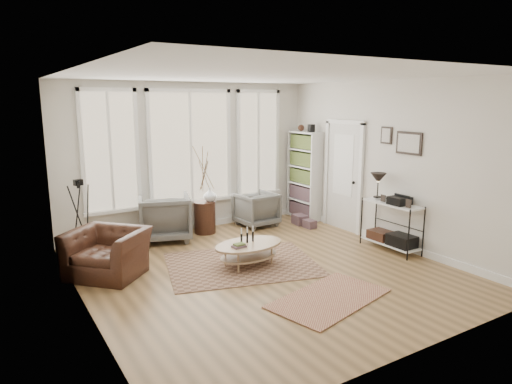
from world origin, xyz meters
TOP-DOWN VIEW (x-y plane):
  - room at (0.02, 0.03)m, footprint 5.50×5.54m
  - bay_window at (0.00, 2.71)m, footprint 4.14×0.12m
  - door at (2.57, 1.15)m, footprint 0.09×1.06m
  - bookcase at (2.44, 2.23)m, footprint 0.31×0.85m
  - low_shelf at (2.38, -0.30)m, footprint 0.38×1.08m
  - wall_art at (2.58, -0.27)m, footprint 0.04×0.88m
  - rug_main at (-0.18, 0.41)m, footprint 2.67×2.27m
  - rug_runner at (0.16, -1.30)m, footprint 1.80×1.27m
  - coffee_table at (-0.11, 0.32)m, footprint 1.19×0.81m
  - armchair_left at (-0.74, 2.31)m, footprint 1.15×1.17m
  - armchair_right at (1.22, 2.26)m, footprint 0.79×0.81m
  - side_table at (0.09, 2.33)m, footprint 0.42×0.42m
  - vase at (0.20, 2.30)m, footprint 0.28×0.28m
  - accent_chair at (-2.09, 1.07)m, footprint 1.40×1.40m
  - tripod_camera at (-2.25, 2.02)m, footprint 0.46×0.46m
  - book_stack_near at (2.05, 1.85)m, footprint 0.28×0.34m
  - book_stack_far at (2.05, 1.53)m, footprint 0.21×0.26m

SIDE VIEW (x-z plane):
  - rug_main at x=-0.18m, z-range 0.00..0.01m
  - rug_runner at x=0.16m, z-range 0.01..0.02m
  - book_stack_far at x=2.05m, z-range 0.00..0.16m
  - book_stack_near at x=2.05m, z-range 0.00..0.20m
  - coffee_table at x=-0.11m, z-range 0.02..0.54m
  - accent_chair at x=-2.09m, z-range 0.00..0.69m
  - armchair_right at x=1.22m, z-range 0.00..0.70m
  - armchair_left at x=-0.74m, z-range 0.00..0.86m
  - low_shelf at x=2.38m, z-range -0.14..1.16m
  - tripod_camera at x=-2.25m, z-range -0.05..1.26m
  - vase at x=0.20m, z-range 0.62..0.89m
  - side_table at x=0.09m, z-range -0.03..1.71m
  - bookcase at x=2.44m, z-range -0.07..1.99m
  - door at x=2.57m, z-range 0.01..2.23m
  - room at x=0.02m, z-range -0.02..2.88m
  - bay_window at x=0.00m, z-range 0.49..2.73m
  - wall_art at x=2.58m, z-range 1.66..2.10m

